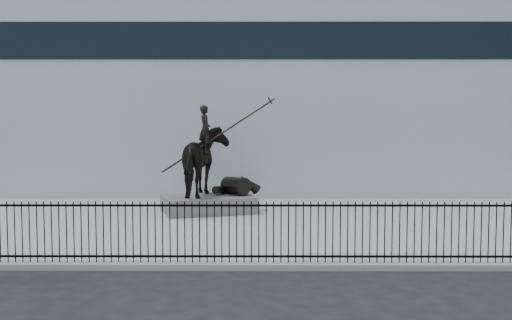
{
  "coord_description": "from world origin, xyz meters",
  "views": [
    {
      "loc": [
        -0.04,
        -13.11,
        3.66
      ],
      "look_at": [
        -0.1,
        6.0,
        2.32
      ],
      "focal_mm": 42.0,
      "sensor_mm": 36.0,
      "label": 1
    }
  ],
  "objects": [
    {
      "name": "building",
      "position": [
        0.0,
        20.0,
        4.5
      ],
      "size": [
        44.0,
        14.0,
        9.0
      ],
      "primitive_type": "cube",
      "color": "silver",
      "rests_on": "ground"
    },
    {
      "name": "statue_plinth",
      "position": [
        -1.91,
        9.1,
        0.46
      ],
      "size": [
        3.79,
        3.11,
        0.61
      ],
      "primitive_type": "cube",
      "rotation": [
        0.0,
        0.0,
        0.3
      ],
      "color": "#595651",
      "rests_on": "plaza"
    },
    {
      "name": "equestrian_statue",
      "position": [
        -1.85,
        9.12,
        2.05
      ],
      "size": [
        4.02,
        3.12,
        3.55
      ],
      "rotation": [
        0.0,
        0.0,
        0.3
      ],
      "color": "black",
      "rests_on": "statue_plinth"
    },
    {
      "name": "picket_fence",
      "position": [
        0.0,
        1.25,
        0.9
      ],
      "size": [
        22.1,
        0.1,
        1.5
      ],
      "color": "black",
      "rests_on": "plaza"
    },
    {
      "name": "plaza",
      "position": [
        0.0,
        7.0,
        0.07
      ],
      "size": [
        30.0,
        12.0,
        0.15
      ],
      "primitive_type": "cube",
      "color": "#979795",
      "rests_on": "ground"
    },
    {
      "name": "ground",
      "position": [
        0.0,
        0.0,
        0.0
      ],
      "size": [
        120.0,
        120.0,
        0.0
      ],
      "primitive_type": "plane",
      "color": "black",
      "rests_on": "ground"
    }
  ]
}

